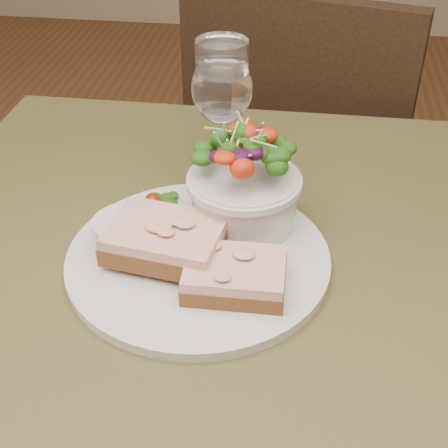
# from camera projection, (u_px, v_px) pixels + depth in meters

# --- Properties ---
(cafe_table) EXTENTS (0.80, 0.80, 0.75)m
(cafe_table) POSITION_uv_depth(u_px,v_px,m) (228.00, 333.00, 0.75)
(cafe_table) COLOR #3F381B
(cafe_table) RESTS_ON ground
(chair_far) EXTENTS (0.51, 0.51, 0.90)m
(chair_far) POSITION_uv_depth(u_px,v_px,m) (303.00, 235.00, 1.49)
(chair_far) COLOR black
(chair_far) RESTS_ON ground
(dinner_plate) EXTENTS (0.29, 0.29, 0.01)m
(dinner_plate) POSITION_uv_depth(u_px,v_px,m) (198.00, 258.00, 0.69)
(dinner_plate) COLOR silver
(dinner_plate) RESTS_ON cafe_table
(sandwich_front) EXTENTS (0.10, 0.08, 0.03)m
(sandwich_front) POSITION_uv_depth(u_px,v_px,m) (235.00, 275.00, 0.64)
(sandwich_front) COLOR #472813
(sandwich_front) RESTS_ON dinner_plate
(sandwich_back) EXTENTS (0.13, 0.11, 0.03)m
(sandwich_back) POSITION_uv_depth(u_px,v_px,m) (166.00, 239.00, 0.67)
(sandwich_back) COLOR #472813
(sandwich_back) RESTS_ON dinner_plate
(ramekin) EXTENTS (0.07, 0.07, 0.04)m
(ramekin) POSITION_uv_depth(u_px,v_px,m) (127.00, 232.00, 0.69)
(ramekin) COLOR silver
(ramekin) RESTS_ON dinner_plate
(salad_bowl) EXTENTS (0.12, 0.12, 0.13)m
(salad_bowl) POSITION_uv_depth(u_px,v_px,m) (244.00, 179.00, 0.71)
(salad_bowl) COLOR silver
(salad_bowl) RESTS_ON dinner_plate
(garnish) EXTENTS (0.05, 0.04, 0.02)m
(garnish) POSITION_uv_depth(u_px,v_px,m) (162.00, 203.00, 0.76)
(garnish) COLOR #123C0A
(garnish) RESTS_ON dinner_plate
(wine_glass) EXTENTS (0.08, 0.08, 0.18)m
(wine_glass) POSITION_uv_depth(u_px,v_px,m) (222.00, 92.00, 0.77)
(wine_glass) COLOR white
(wine_glass) RESTS_ON cafe_table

